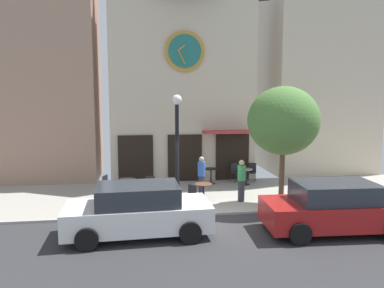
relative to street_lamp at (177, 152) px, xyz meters
name	(u,v)px	position (x,y,z in m)	size (l,w,h in m)	color
ground_plane	(213,222)	(1.08, -1.48, -2.17)	(25.26, 12.17, 0.13)	#9E998E
clock_building	(182,67)	(0.80, 5.73, 3.50)	(7.17, 3.54, 10.95)	beige
neighbor_building_left	(26,36)	(-6.83, 6.27, 4.93)	(6.69, 3.35, 14.15)	#9E7A66
neighbor_building_right	(315,37)	(8.49, 7.08, 5.33)	(5.66, 4.96, 14.95)	beige
street_lamp	(177,152)	(0.00, 0.00, 0.00)	(0.36, 0.36, 4.22)	black
street_tree	(283,121)	(3.96, -0.10, 1.11)	(2.69, 2.42, 4.54)	brown
cafe_table_near_door	(127,184)	(-1.91, 1.87, -1.58)	(0.77, 0.77, 0.76)	black
cafe_table_rightmost	(153,190)	(-0.86, 0.82, -1.60)	(0.79, 0.79, 0.73)	black
cafe_table_center	(203,189)	(1.11, 0.80, -1.62)	(0.70, 0.70, 0.74)	black
cafe_table_leftmost	(211,173)	(1.97, 3.77, -1.63)	(0.68, 0.68, 0.74)	black
cafe_table_near_curb	(246,174)	(3.57, 3.39, -1.64)	(0.62, 0.62, 0.76)	black
cafe_chair_right_end	(131,190)	(-1.72, 0.96, -1.61)	(0.46, 0.46, 0.90)	black
cafe_chair_near_lamp	(151,186)	(-0.95, 1.62, -1.61)	(0.45, 0.45, 0.90)	black
cafe_chair_facing_wall	(235,171)	(3.23, 4.14, -1.61)	(0.52, 0.52, 0.90)	black
cafe_chair_corner	(252,171)	(4.07, 4.07, -1.61)	(0.54, 0.54, 0.90)	black
cafe_chair_by_entrance	(107,184)	(-2.73, 2.09, -1.61)	(0.53, 0.53, 0.90)	black
cafe_chair_left_end	(194,194)	(0.64, 0.10, -1.61)	(0.57, 0.57, 0.90)	black
cafe_chair_under_awning	(176,190)	(0.02, 0.83, -1.61)	(0.43, 0.43, 0.90)	black
pedestrian_blue	(202,176)	(1.18, 1.72, -1.28)	(0.39, 0.39, 1.67)	#2D2D38
pedestrian_green	(241,180)	(2.62, 0.71, -1.28)	(0.44, 0.44, 1.67)	#2D2D38
parked_car_white	(138,211)	(-1.39, -2.39, -1.38)	(4.38, 2.18, 1.55)	white
parked_car_red	(334,208)	(4.57, -2.89, -1.38)	(4.37, 2.17, 1.55)	maroon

